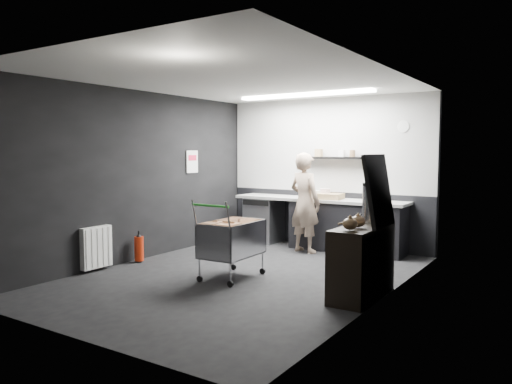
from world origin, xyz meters
The scene contains 22 objects.
floor centered at (0.00, 0.00, 0.00)m, with size 5.50×5.50×0.00m, color black.
ceiling centered at (0.00, 0.00, 2.70)m, with size 5.50×5.50×0.00m, color white.
wall_back centered at (0.00, 2.75, 1.35)m, with size 5.50×5.50×0.00m, color black.
wall_front centered at (0.00, -2.75, 1.35)m, with size 5.50×5.50×0.00m, color black.
wall_left centered at (-2.00, 0.00, 1.35)m, with size 5.50×5.50×0.00m, color black.
wall_right centered at (2.00, 0.00, 1.35)m, with size 5.50×5.50×0.00m, color black.
kitchen_wall_panel centered at (0.00, 2.73, 1.85)m, with size 3.95×0.02×1.70m, color beige.
dado_panel centered at (0.00, 2.73, 0.50)m, with size 3.95×0.02×1.00m, color black.
floating_shelf centered at (0.20, 2.62, 1.62)m, with size 1.20×0.22×0.04m, color black.
wall_clock centered at (1.40, 2.72, 2.15)m, with size 0.20×0.20×0.03m, color white.
poster centered at (-1.98, 1.30, 1.55)m, with size 0.02×0.30×0.40m, color white.
poster_red_band centered at (-1.98, 1.30, 1.62)m, with size 0.01×0.22×0.10m, color red.
radiator centered at (-1.94, -0.90, 0.35)m, with size 0.10×0.50×0.60m, color white.
ceiling_strip centered at (0.00, 1.85, 2.67)m, with size 2.40×0.20×0.04m, color white.
prep_counter centered at (0.14, 2.42, 0.46)m, with size 3.20×0.61×0.90m.
person centered at (-0.04, 1.97, 0.86)m, with size 0.63×0.41×1.72m, color beige.
shopping_cart centered at (-0.06, -0.15, 0.51)m, with size 0.60×0.97×1.06m.
sideboard centered at (1.78, -0.01, 0.54)m, with size 0.49×1.14×1.71m.
fire_extinguisher centered at (-1.85, -0.15, 0.23)m, with size 0.14×0.14×0.47m.
cardboard_box centered at (0.20, 2.37, 0.95)m, with size 0.50×0.38×0.10m, color #9E8154.
pink_tub centered at (0.13, 2.42, 0.99)m, with size 0.18×0.18×0.18m, color silver.
white_container centered at (-0.02, 2.37, 0.97)m, with size 0.16×0.12×0.14m, color white.
Camera 1 is at (3.89, -5.62, 1.74)m, focal length 35.00 mm.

